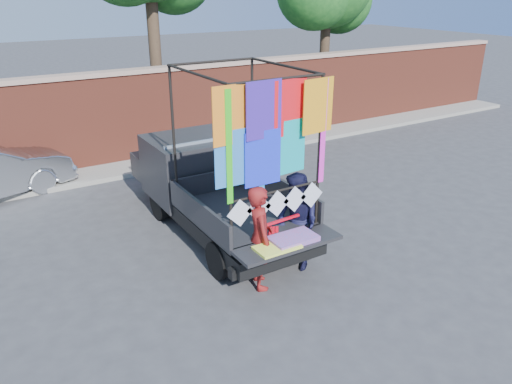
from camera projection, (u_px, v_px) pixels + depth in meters
ground at (277, 263)px, 9.14m from camera, size 90.00×90.00×0.00m
brick_wall at (141, 115)px, 14.15m from camera, size 30.00×0.45×2.61m
curb at (154, 164)px, 14.08m from camera, size 30.00×1.20×0.12m
pickup_truck at (205, 183)px, 10.48m from camera, size 2.18×5.48×3.45m
woman at (260, 238)px, 8.15m from camera, size 0.60×0.75×1.80m
man at (297, 222)px, 8.74m from camera, size 0.74×0.91×1.76m
streamer_bundle at (275, 232)px, 8.40m from camera, size 0.86×0.10×0.60m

